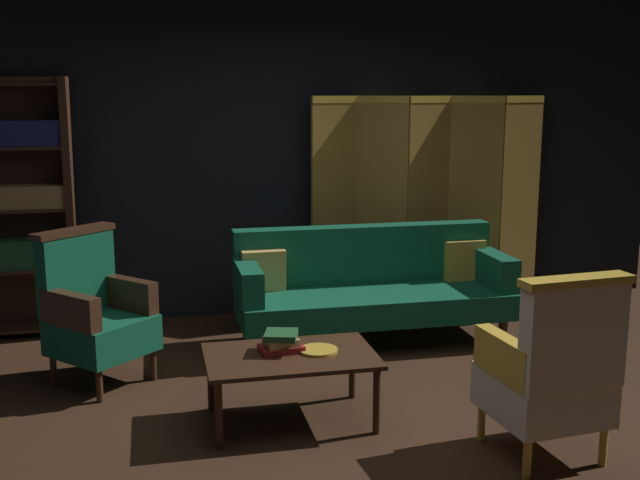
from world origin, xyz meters
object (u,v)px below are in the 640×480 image
coffee_table (291,362)px  brass_tray (318,350)px  armchair_wing_left (94,312)px  bookshelf (15,204)px  folding_screen (428,202)px  book_tan_leather (281,342)px  velvet_couch (370,284)px  book_red_leather (281,349)px  book_green_cloth (281,335)px  armchair_gilt_accent (551,371)px

coffee_table → brass_tray: (0.17, 0.01, 0.05)m
armchair_wing_left → bookshelf: bearing=118.1°
folding_screen → coffee_table: bearing=-128.0°
bookshelf → coffee_table: (1.81, -2.13, -0.69)m
folding_screen → coffee_table: size_ratio=2.11×
bookshelf → book_tan_leather: bookshelf is taller
velvet_couch → coffee_table: velvet_couch is taller
velvet_couch → coffee_table: 1.65m
coffee_table → bookshelf: bearing=130.3°
bookshelf → velvet_couch: bookshelf is taller
velvet_couch → book_red_leather: (-0.94, -1.34, -0.01)m
folding_screen → bookshelf: 3.42m
bookshelf → brass_tray: bookshelf is taller
bookshelf → book_tan_leather: size_ratio=10.82×
velvet_couch → armchair_wing_left: (-2.06, -0.47, 0.04)m
folding_screen → velvet_couch: folding_screen is taller
coffee_table → folding_screen: bearing=52.0°
book_red_leather → book_green_cloth: size_ratio=1.33×
book_red_leather → book_tan_leather: book_tan_leather is taller
bookshelf → book_green_cloth: size_ratio=10.80×
book_tan_leather → book_green_cloth: size_ratio=1.00×
velvet_couch → brass_tray: velvet_couch is taller
book_green_cloth → brass_tray: book_green_cloth is taller
book_green_cloth → armchair_gilt_accent: bearing=-31.8°
folding_screen → book_green_cloth: (-1.66, -2.01, -0.46)m
coffee_table → armchair_gilt_accent: 1.47m
velvet_couch → brass_tray: size_ratio=9.11×
book_tan_leather → bookshelf: bearing=130.3°
bookshelf → book_tan_leather: bearing=-49.7°
folding_screen → armchair_wing_left: (-2.78, -1.14, -0.50)m
armchair_wing_left → brass_tray: bearing=-34.3°
coffee_table → brass_tray: bearing=4.3°
book_tan_leather → brass_tray: book_tan_leather is taller
folding_screen → brass_tray: folding_screen is taller
book_red_leather → brass_tray: (0.22, -0.04, -0.01)m
folding_screen → armchair_gilt_accent: folding_screen is taller
bookshelf → armchair_wing_left: bookshelf is taller
bookshelf → book_green_cloth: bearing=-49.7°
coffee_table → book_green_cloth: size_ratio=5.27×
velvet_couch → book_green_cloth: (-0.94, -1.34, 0.07)m
book_tan_leather → book_green_cloth: 0.04m
book_tan_leather → armchair_gilt_accent: bearing=-31.8°
folding_screen → velvet_couch: 1.12m
velvet_couch → book_red_leather: velvet_couch is taller
bookshelf → armchair_gilt_accent: (3.07, -2.89, -0.57)m
book_red_leather → armchair_wing_left: bearing=142.1°
bookshelf → coffee_table: size_ratio=2.05×
coffee_table → armchair_wing_left: bearing=141.6°
book_red_leather → book_tan_leather: size_ratio=1.33×
folding_screen → velvet_couch: bearing=-136.8°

